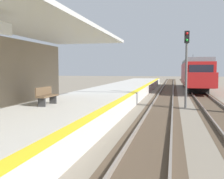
# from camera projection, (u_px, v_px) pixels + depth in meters

# --- Properties ---
(station_platform) EXTENTS (5.00, 80.00, 0.91)m
(station_platform) POSITION_uv_depth(u_px,v_px,m) (67.00, 113.00, 13.52)
(station_platform) COLOR #B7B5AD
(station_platform) RESTS_ON ground
(track_pair_nearest_platform) EXTENTS (2.34, 120.00, 0.16)m
(track_pair_nearest_platform) POSITION_uv_depth(u_px,v_px,m) (160.00, 112.00, 16.46)
(track_pair_nearest_platform) COLOR #4C3D2D
(track_pair_nearest_platform) RESTS_ON ground
(track_pair_middle) EXTENTS (2.34, 120.00, 0.16)m
(track_pair_middle) POSITION_uv_depth(u_px,v_px,m) (220.00, 114.00, 15.71)
(track_pair_middle) COLOR #4C3D2D
(track_pair_middle) RESTS_ON ground
(approaching_train) EXTENTS (2.93, 19.60, 4.76)m
(approaching_train) POSITION_uv_depth(u_px,v_px,m) (195.00, 73.00, 35.26)
(approaching_train) COLOR maroon
(approaching_train) RESTS_ON ground
(rail_signal_post) EXTENTS (0.32, 0.34, 5.20)m
(rail_signal_post) POSITION_uv_depth(u_px,v_px,m) (186.00, 61.00, 18.32)
(rail_signal_post) COLOR #4C4C4C
(rail_signal_post) RESTS_ON ground
(platform_bench) EXTENTS (0.45, 1.60, 0.88)m
(platform_bench) POSITION_uv_depth(u_px,v_px,m) (46.00, 95.00, 13.06)
(platform_bench) COLOR brown
(platform_bench) RESTS_ON station_platform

